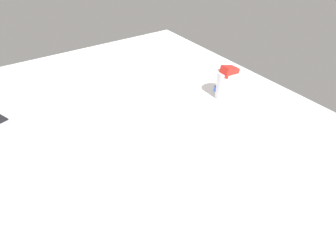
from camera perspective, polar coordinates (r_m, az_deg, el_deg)
name	(u,v)px	position (r cm, az deg, el deg)	size (l,w,h in cm)	color
bed_mattress	(143,171)	(116.19, -4.08, -7.30)	(180.00, 140.00, 18.00)	white
snack_cup	(227,82)	(137.45, 9.68, 7.04)	(9.51, 9.26, 14.03)	silver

